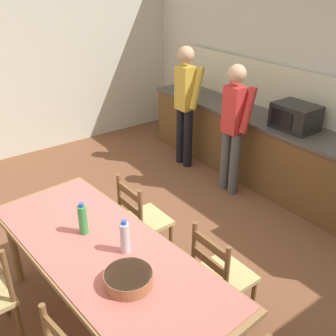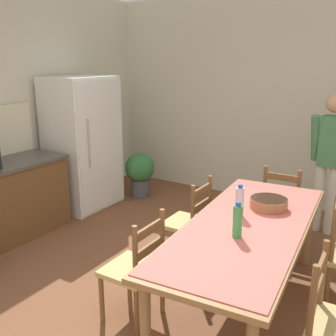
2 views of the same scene
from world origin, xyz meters
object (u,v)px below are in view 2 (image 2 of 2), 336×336
object	(u,v)px
dining_table	(247,232)
bottle_off_centre	(240,201)
bottle_near_centre	(238,221)
person_by_table	(329,157)
refrigerator	(83,143)
serving_bowl	(269,203)
chair_side_far_right	(189,223)
potted_plant	(140,171)
chair_side_far_left	(136,269)
chair_head_end	(282,206)

from	to	relation	value
dining_table	bottle_off_centre	xyz separation A→B (m)	(0.10, 0.12, 0.20)
bottle_near_centre	person_by_table	world-z (taller)	person_by_table
dining_table	refrigerator	bearing A→B (deg)	68.70
bottle_off_centre	serving_bowl	distance (m)	0.34
serving_bowl	chair_side_far_right	bearing A→B (deg)	86.83
potted_plant	person_by_table	bearing A→B (deg)	-86.94
person_by_table	serving_bowl	bearing A→B (deg)	-0.35
chair_side_far_left	bottle_near_centre	bearing A→B (deg)	111.27
chair_head_end	chair_side_far_right	world-z (taller)	same
serving_bowl	person_by_table	distance (m)	1.58
bottle_near_centre	chair_side_far_right	bearing A→B (deg)	47.70
chair_side_far_right	potted_plant	distance (m)	2.13
bottle_near_centre	chair_side_far_left	bearing A→B (deg)	111.88
chair_head_end	serving_bowl	bearing A→B (deg)	96.67
refrigerator	potted_plant	distance (m)	0.98
chair_head_end	potted_plant	bearing A→B (deg)	-12.07
refrigerator	chair_side_far_left	world-z (taller)	refrigerator
chair_side_far_right	dining_table	bearing A→B (deg)	59.96
bottle_near_centre	bottle_off_centre	size ratio (longest dim) A/B	1.00
refrigerator	serving_bowl	xyz separation A→B (m)	(-0.70, -2.85, -0.06)
serving_bowl	chair_side_far_right	size ratio (longest dim) A/B	0.35
bottle_near_centre	person_by_table	xyz separation A→B (m)	(2.24, -0.20, 0.03)
potted_plant	dining_table	bearing A→B (deg)	-127.31
chair_side_far_left	chair_side_far_right	world-z (taller)	same
person_by_table	dining_table	bearing A→B (deg)	0.06
bottle_off_centre	person_by_table	xyz separation A→B (m)	(1.86, -0.34, 0.03)
bottle_off_centre	potted_plant	size ratio (longest dim) A/B	0.40
potted_plant	serving_bowl	bearing A→B (deg)	-120.46
serving_bowl	chair_side_far_right	xyz separation A→B (m)	(0.04, 0.80, -0.39)
refrigerator	dining_table	distance (m)	3.03
bottle_near_centre	bottle_off_centre	world-z (taller)	same
chair_side_far_left	refrigerator	bearing A→B (deg)	-128.56
bottle_near_centre	chair_head_end	world-z (taller)	bottle_near_centre
bottle_off_centre	bottle_near_centre	bearing A→B (deg)	-159.77
chair_head_end	chair_side_far_left	xyz separation A→B (m)	(-1.97, 0.57, 0.00)
bottle_off_centre	chair_head_end	bearing A→B (deg)	-0.10
chair_head_end	chair_side_far_right	bearing A→B (deg)	54.24
bottle_near_centre	chair_side_far_left	distance (m)	0.90
chair_side_far_left	person_by_table	world-z (taller)	person_by_table
dining_table	potted_plant	size ratio (longest dim) A/B	3.45
dining_table	serving_bowl	xyz separation A→B (m)	(0.40, -0.03, 0.13)
bottle_off_centre	chair_head_end	world-z (taller)	bottle_off_centre
refrigerator	person_by_table	xyz separation A→B (m)	(0.86, -3.04, 0.03)
bottle_off_centre	serving_bowl	size ratio (longest dim) A/B	0.84
bottle_off_centre	chair_side_far_right	bearing A→B (deg)	62.55
bottle_near_centre	chair_head_end	size ratio (longest dim) A/B	0.30
chair_side_far_right	bottle_near_centre	bearing A→B (deg)	47.49
chair_head_end	bottle_off_centre	bearing A→B (deg)	88.15
refrigerator	bottle_near_centre	bearing A→B (deg)	-115.87
bottle_off_centre	person_by_table	bearing A→B (deg)	-10.43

